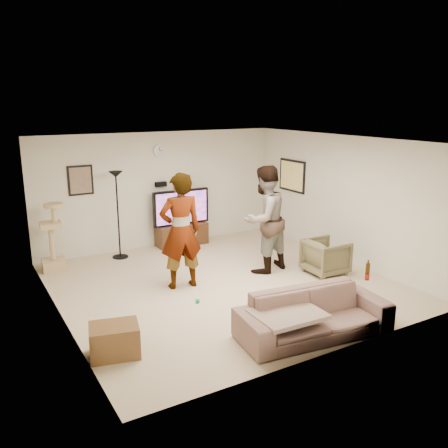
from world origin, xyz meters
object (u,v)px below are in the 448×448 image
person_right (264,219)px  side_table (115,340)px  tv_stand (182,234)px  armchair (326,257)px  floor_lamp (118,215)px  sofa (314,314)px  beer_bottle (367,272)px  cat_tree (51,237)px  tv (181,207)px  person_left (181,231)px

person_right → side_table: 3.85m
tv_stand → armchair: bearing=-63.1°
tv_stand → floor_lamp: floor_lamp is taller
sofa → beer_bottle: 1.07m
floor_lamp → cat_tree: size_ratio=1.36×
person_right → tv_stand: bearing=-88.6°
tv_stand → side_table: 4.81m
tv → beer_bottle: bearing=-81.5°
person_left → sofa: 2.73m
cat_tree → sofa: size_ratio=0.62×
tv → side_table: (-2.78, -3.92, -0.66)m
sofa → armchair: size_ratio=2.96×
floor_lamp → beer_bottle: (2.20, -4.60, -0.15)m
tv_stand → person_left: 2.61m
floor_lamp → cat_tree: 1.35m
floor_lamp → sofa: 4.80m
tv → sofa: tv is taller
tv → cat_tree: size_ratio=1.00×
floor_lamp → tv: bearing=6.9°
floor_lamp → armchair: size_ratio=2.49×
person_left → person_right: bearing=-175.2°
cat_tree → person_left: bearing=-48.8°
tv_stand → side_table: tv_stand is taller
tv_stand → person_right: person_right is taller
person_left → armchair: 2.79m
sofa → side_table: sofa is taller
cat_tree → sofa: (2.56, -4.52, -0.34)m
cat_tree → side_table: cat_tree is taller
floor_lamp → cat_tree: (-1.33, -0.08, -0.24)m
armchair → floor_lamp: bearing=48.8°
beer_bottle → armchair: (0.82, 1.76, -0.42)m
floor_lamp → side_table: floor_lamp is taller
tv → beer_bottle: tv is taller
tv → sofa: 4.82m
cat_tree → sofa: 5.20m
beer_bottle → cat_tree: bearing=128.0°
cat_tree → side_table: bearing=-89.5°
person_left → side_table: 2.52m
floor_lamp → sofa: floor_lamp is taller
sofa → armchair: 2.51m
tv_stand → sofa: bearing=-93.1°
person_left → side_table: bearing=50.5°
beer_bottle → floor_lamp: bearing=115.6°
cat_tree → beer_bottle: bearing=-52.0°
tv → cat_tree: (-2.82, -0.26, -0.21)m
floor_lamp → armchair: 4.18m
tv → floor_lamp: (-1.49, -0.18, 0.03)m
tv_stand → beer_bottle: size_ratio=4.53×
person_right → sofa: person_right is taller
person_left → cat_tree: bearing=-42.4°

